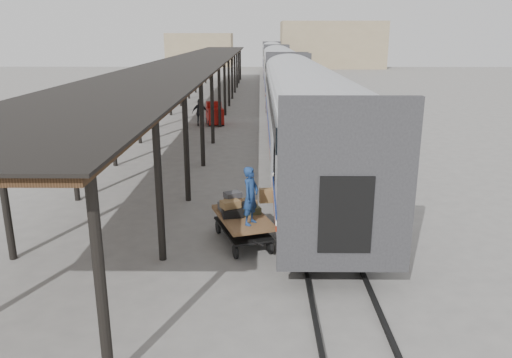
{
  "coord_description": "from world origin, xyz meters",
  "views": [
    {
      "loc": [
        1.3,
        -14.42,
        5.92
      ],
      "look_at": [
        1.18,
        0.02,
        1.7
      ],
      "focal_mm": 35.0,
      "sensor_mm": 36.0,
      "label": 1
    }
  ],
  "objects": [
    {
      "name": "luggage_tug",
      "position": [
        -1.77,
        19.0,
        0.69
      ],
      "size": [
        1.37,
        1.87,
        1.5
      ],
      "rotation": [
        0.0,
        0.0,
        0.22
      ],
      "color": "maroon",
      "rests_on": "ground"
    },
    {
      "name": "ground",
      "position": [
        0.0,
        0.0,
        0.0
      ],
      "size": [
        160.0,
        160.0,
        0.0
      ],
      "primitive_type": "plane",
      "color": "slate",
      "rests_on": "ground"
    },
    {
      "name": "pedestrian",
      "position": [
        -2.7,
        18.49,
        0.89
      ],
      "size": [
        1.09,
        0.56,
        1.78
      ],
      "primitive_type": "imported",
      "rotation": [
        0.0,
        0.0,
        3.26
      ],
      "color": "black",
      "rests_on": "ground"
    },
    {
      "name": "train",
      "position": [
        3.19,
        33.79,
        2.69
      ],
      "size": [
        3.45,
        76.01,
        4.01
      ],
      "color": "silver",
      "rests_on": "ground"
    },
    {
      "name": "porter",
      "position": [
        1.04,
        -1.52,
        1.67
      ],
      "size": [
        0.61,
        0.7,
        1.63
      ],
      "primitive_type": "imported",
      "rotation": [
        0.0,
        0.0,
        1.11
      ],
      "color": "navy",
      "rests_on": "baggage_cart"
    },
    {
      "name": "rails",
      "position": [
        3.2,
        34.0,
        0.06
      ],
      "size": [
        1.54,
        150.0,
        0.12
      ],
      "color": "black",
      "rests_on": "ground"
    },
    {
      "name": "canopy",
      "position": [
        -3.4,
        24.0,
        4.0
      ],
      "size": [
        4.9,
        64.3,
        4.15
      ],
      "color": "#422B19",
      "rests_on": "ground"
    },
    {
      "name": "building_far",
      "position": [
        14.0,
        78.0,
        4.0
      ],
      "size": [
        18.0,
        10.0,
        8.0
      ],
      "primitive_type": "cube",
      "color": "tan",
      "rests_on": "ground"
    },
    {
      "name": "suitcase_stack",
      "position": [
        0.63,
        -0.57,
        1.06
      ],
      "size": [
        1.32,
        1.4,
        0.59
      ],
      "rotation": [
        0.0,
        0.0,
        0.33
      ],
      "color": "#3D3D3F",
      "rests_on": "baggage_cart"
    },
    {
      "name": "baggage_cart",
      "position": [
        0.79,
        -0.87,
        0.65
      ],
      "size": [
        1.97,
        2.68,
        0.86
      ],
      "rotation": [
        0.0,
        0.0,
        0.33
      ],
      "color": "brown",
      "rests_on": "ground"
    },
    {
      "name": "building_left",
      "position": [
        -10.0,
        82.0,
        3.0
      ],
      "size": [
        12.0,
        8.0,
        6.0
      ],
      "primitive_type": "cube",
      "color": "tan",
      "rests_on": "ground"
    }
  ]
}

